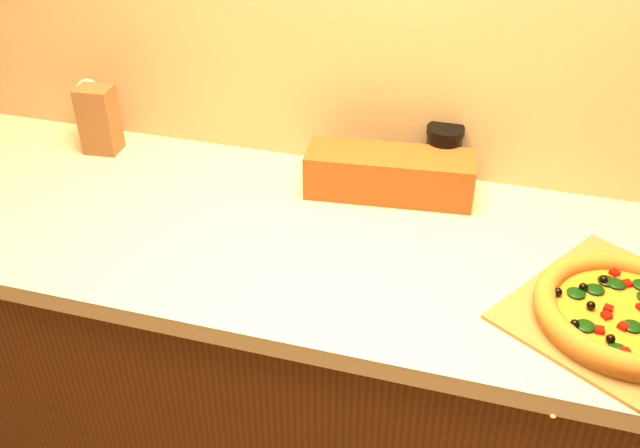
{
  "coord_description": "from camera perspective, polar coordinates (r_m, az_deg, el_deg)",
  "views": [
    {
      "loc": [
        0.25,
        0.22,
        1.76
      ],
      "look_at": [
        -0.08,
        1.38,
        0.96
      ],
      "focal_mm": 40.0,
      "sensor_mm": 36.0,
      "label": 1
    }
  ],
  "objects": [
    {
      "name": "paper_bag",
      "position": [
        1.89,
        -17.26,
        7.97
      ],
      "size": [
        0.09,
        0.08,
        0.17
      ],
      "primitive_type": "cube",
      "rotation": [
        0.0,
        0.0,
        0.1
      ],
      "color": "brown",
      "rests_on": "countertop"
    },
    {
      "name": "wine_glass",
      "position": [
        1.95,
        -18.0,
        9.62
      ],
      "size": [
        0.07,
        0.07,
        0.17
      ],
      "color": "silver",
      "rests_on": "countertop"
    },
    {
      "name": "dark_jar",
      "position": [
        1.7,
        9.82,
        5.53
      ],
      "size": [
        0.09,
        0.09,
        0.14
      ],
      "color": "black",
      "rests_on": "countertop"
    },
    {
      "name": "pizza",
      "position": [
        1.39,
        23.32,
        -6.51
      ],
      "size": [
        0.33,
        0.33,
        0.05
      ],
      "color": "#B0722C",
      "rests_on": "pizza_peel"
    },
    {
      "name": "pizza_peel",
      "position": [
        1.43,
        23.34,
        -6.49
      ],
      "size": [
        0.5,
        0.55,
        0.01
      ],
      "rotation": [
        0.0,
        0.0,
        -0.55
      ],
      "color": "brown",
      "rests_on": "countertop"
    },
    {
      "name": "cabinet",
      "position": [
        1.81,
        3.1,
        -13.64
      ],
      "size": [
        2.8,
        0.65,
        0.86
      ],
      "primitive_type": "cube",
      "color": "#45240E",
      "rests_on": "ground"
    },
    {
      "name": "bread_bag",
      "position": [
        1.64,
        5.56,
        3.99
      ],
      "size": [
        0.39,
        0.16,
        0.1
      ],
      "primitive_type": "cube",
      "rotation": [
        0.0,
        0.0,
        0.11
      ],
      "color": "brown",
      "rests_on": "countertop"
    },
    {
      "name": "countertop",
      "position": [
        1.51,
        3.61,
        -2.01
      ],
      "size": [
        2.84,
        0.68,
        0.04
      ],
      "primitive_type": "cube",
      "color": "beige",
      "rests_on": "cabinet"
    }
  ]
}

